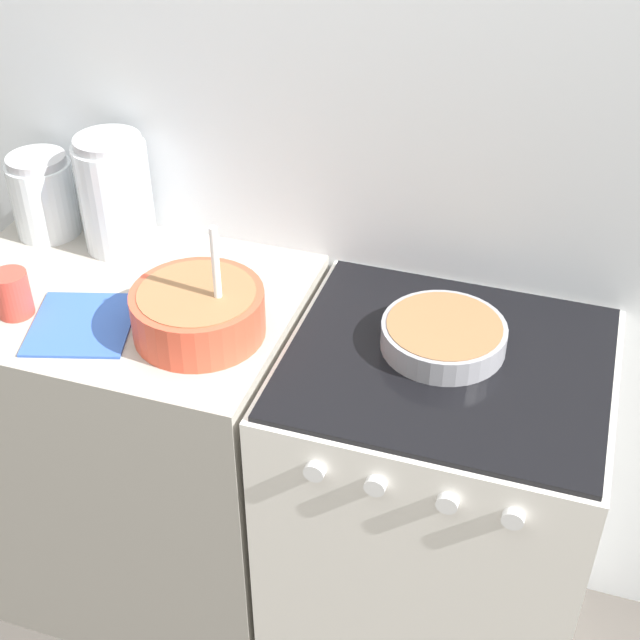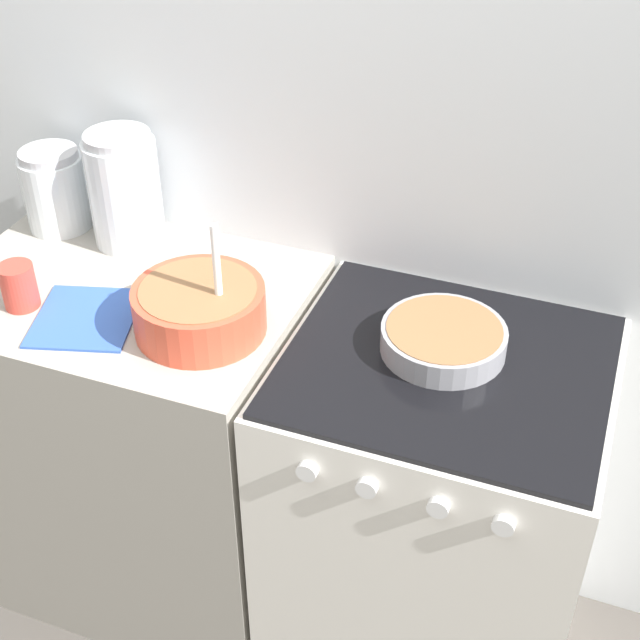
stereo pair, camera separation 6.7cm
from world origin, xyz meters
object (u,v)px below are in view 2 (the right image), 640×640
object	(u,v)px
stove	(430,521)
storage_jar_left	(56,195)
baking_pan	(443,339)
storage_jar_middle	(125,196)
mixing_bowl	(199,307)
tin_can	(19,286)

from	to	relation	value
stove	storage_jar_left	bearing A→B (deg)	169.46
stove	baking_pan	bearing A→B (deg)	119.18
baking_pan	storage_jar_middle	bearing A→B (deg)	169.12
storage_jar_middle	stove	bearing A→B (deg)	-12.97
mixing_bowl	storage_jar_middle	size ratio (longest dim) A/B	0.99
storage_jar_middle	tin_can	size ratio (longest dim) A/B	2.74
storage_jar_middle	baking_pan	bearing A→B (deg)	-10.88
storage_jar_left	tin_can	xyz separation A→B (m)	(0.12, -0.33, -0.04)
stove	baking_pan	world-z (taller)	baking_pan
baking_pan	stove	bearing A→B (deg)	-60.82
tin_can	storage_jar_middle	bearing A→B (deg)	76.37
stove	tin_can	distance (m)	1.06
storage_jar_middle	mixing_bowl	bearing A→B (deg)	-39.34
tin_can	mixing_bowl	bearing A→B (deg)	8.38
stove	mixing_bowl	xyz separation A→B (m)	(-0.51, -0.07, 0.53)
tin_can	storage_jar_left	bearing A→B (deg)	110.30
stove	storage_jar_middle	bearing A→B (deg)	167.03
storage_jar_left	tin_can	distance (m)	0.35
baking_pan	tin_can	world-z (taller)	tin_can
mixing_bowl	baking_pan	bearing A→B (deg)	12.53
mixing_bowl	tin_can	bearing A→B (deg)	-171.62
mixing_bowl	storage_jar_left	size ratio (longest dim) A/B	1.36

